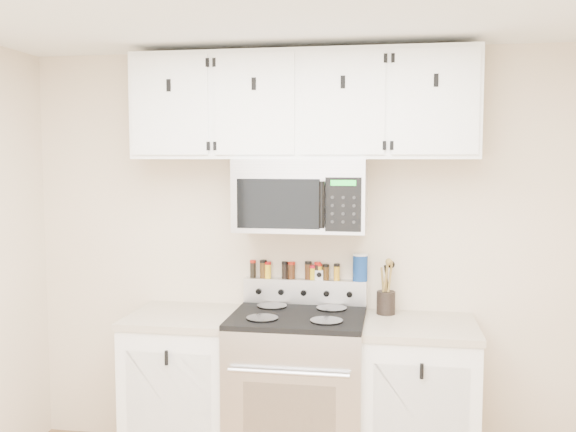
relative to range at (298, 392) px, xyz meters
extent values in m
cube|color=beige|center=(0.00, 0.32, 0.76)|extent=(3.50, 0.01, 2.50)
cube|color=#B7B7BA|center=(0.00, 0.00, -0.03)|extent=(0.76, 0.65, 0.92)
cube|color=black|center=(0.00, -0.32, -0.04)|extent=(0.50, 0.02, 0.40)
cube|color=black|center=(0.00, 0.00, 0.45)|extent=(0.76, 0.65, 0.03)
cube|color=#B7B7BA|center=(0.00, 0.28, 0.54)|extent=(0.76, 0.08, 0.15)
cylinder|color=black|center=(-0.18, -0.15, 0.47)|extent=(0.18, 0.18, 0.01)
cylinder|color=black|center=(0.18, -0.15, 0.47)|extent=(0.18, 0.18, 0.01)
cylinder|color=black|center=(-0.18, 0.15, 0.47)|extent=(0.18, 0.18, 0.01)
cylinder|color=black|center=(0.18, 0.15, 0.47)|extent=(0.18, 0.18, 0.01)
cube|color=white|center=(-0.69, 0.02, -0.05)|extent=(0.62, 0.60, 0.88)
cube|color=tan|center=(-0.69, 0.02, 0.41)|extent=(0.64, 0.62, 0.04)
cube|color=white|center=(0.69, 0.02, -0.05)|extent=(0.62, 0.60, 0.88)
cube|color=tan|center=(0.69, 0.02, 0.41)|extent=(0.64, 0.62, 0.04)
cube|color=#9E9EA3|center=(0.00, 0.13, 1.14)|extent=(0.76, 0.38, 0.42)
cube|color=#B7B7BA|center=(0.00, -0.06, 1.31)|extent=(0.73, 0.01, 0.08)
cube|color=black|center=(-0.10, -0.07, 1.10)|extent=(0.47, 0.01, 0.28)
cube|color=black|center=(0.26, -0.07, 1.10)|extent=(0.20, 0.01, 0.30)
cylinder|color=black|center=(0.15, -0.10, 1.10)|extent=(0.03, 0.03, 0.26)
cube|color=white|center=(0.00, 0.16, 1.66)|extent=(2.00, 0.33, 0.62)
cube|color=white|center=(-0.75, -0.01, 1.66)|extent=(0.46, 0.01, 0.57)
cube|color=black|center=(-0.75, -0.02, 1.77)|extent=(0.02, 0.01, 0.07)
cube|color=white|center=(-0.25, -0.01, 1.66)|extent=(0.46, 0.01, 0.57)
cube|color=black|center=(-0.25, -0.02, 1.77)|extent=(0.03, 0.01, 0.07)
cube|color=white|center=(0.25, -0.01, 1.66)|extent=(0.46, 0.01, 0.57)
cube|color=black|center=(0.25, -0.02, 1.77)|extent=(0.03, 0.01, 0.07)
cube|color=white|center=(0.75, -0.01, 1.66)|extent=(0.46, 0.01, 0.57)
cube|color=black|center=(0.75, -0.02, 1.77)|extent=(0.02, 0.01, 0.07)
cylinder|color=black|center=(0.50, 0.20, 0.50)|extent=(0.11, 0.11, 0.14)
cylinder|color=olive|center=(0.50, 0.20, 0.61)|extent=(0.01, 0.01, 0.26)
cylinder|color=olive|center=(0.52, 0.19, 0.62)|extent=(0.01, 0.01, 0.27)
cylinder|color=olive|center=(0.48, 0.21, 0.60)|extent=(0.01, 0.01, 0.24)
cylinder|color=black|center=(0.51, 0.22, 0.60)|extent=(0.01, 0.01, 0.25)
cylinder|color=olive|center=(0.49, 0.18, 0.61)|extent=(0.01, 0.01, 0.27)
cube|color=silver|center=(0.09, 0.28, 0.64)|extent=(0.05, 0.05, 0.06)
cylinder|color=navy|center=(0.34, 0.28, 0.69)|extent=(0.09, 0.09, 0.16)
cylinder|color=white|center=(0.34, 0.28, 0.77)|extent=(0.09, 0.09, 0.01)
cylinder|color=black|center=(-0.33, 0.28, 0.66)|extent=(0.04, 0.04, 0.09)
cylinder|color=#B01A0D|center=(-0.33, 0.28, 0.72)|extent=(0.04, 0.04, 0.02)
cylinder|color=#462C10|center=(-0.26, 0.28, 0.66)|extent=(0.04, 0.04, 0.10)
cylinder|color=black|center=(-0.26, 0.28, 0.72)|extent=(0.04, 0.04, 0.02)
cylinder|color=yellow|center=(-0.23, 0.28, 0.66)|extent=(0.04, 0.04, 0.09)
cylinder|color=#9E0D0C|center=(-0.23, 0.28, 0.71)|extent=(0.04, 0.04, 0.02)
cylinder|color=black|center=(-0.13, 0.28, 0.66)|extent=(0.04, 0.04, 0.09)
cylinder|color=black|center=(-0.13, 0.28, 0.71)|extent=(0.04, 0.04, 0.02)
cylinder|color=#452410|center=(-0.08, 0.28, 0.66)|extent=(0.04, 0.04, 0.09)
cylinder|color=#AF1C0D|center=(-0.08, 0.28, 0.71)|extent=(0.04, 0.04, 0.02)
cylinder|color=#3E210E|center=(0.02, 0.28, 0.66)|extent=(0.04, 0.04, 0.09)
cylinder|color=black|center=(0.02, 0.28, 0.72)|extent=(0.04, 0.04, 0.02)
cylinder|color=gold|center=(0.05, 0.28, 0.65)|extent=(0.04, 0.04, 0.07)
cylinder|color=#B40D1E|center=(0.05, 0.28, 0.69)|extent=(0.04, 0.04, 0.02)
cylinder|color=black|center=(0.08, 0.28, 0.66)|extent=(0.04, 0.04, 0.09)
cylinder|color=#B4130D|center=(0.08, 0.28, 0.71)|extent=(0.04, 0.04, 0.02)
cylinder|color=yellow|center=(0.09, 0.28, 0.66)|extent=(0.04, 0.04, 0.08)
cylinder|color=#A8180C|center=(0.09, 0.28, 0.71)|extent=(0.04, 0.04, 0.02)
cylinder|color=#432A10|center=(0.13, 0.28, 0.65)|extent=(0.04, 0.04, 0.08)
cylinder|color=black|center=(0.13, 0.28, 0.70)|extent=(0.04, 0.04, 0.02)
cylinder|color=gold|center=(0.20, 0.28, 0.66)|extent=(0.04, 0.04, 0.09)
cylinder|color=black|center=(0.20, 0.28, 0.71)|extent=(0.04, 0.04, 0.02)
camera|label=1|loc=(0.53, -3.59, 1.36)|focal=40.00mm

